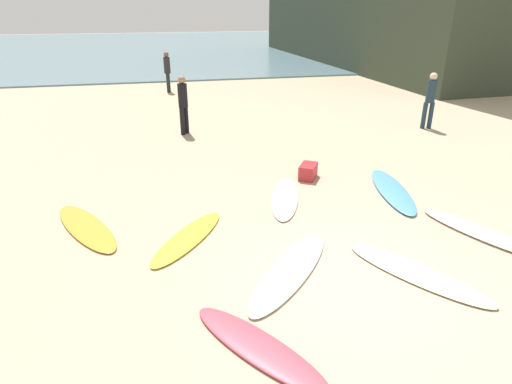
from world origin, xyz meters
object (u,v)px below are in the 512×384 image
object	(u,v)px
beachgoer_near	(430,98)
surfboard_3	(392,190)
surfboard_1	(290,271)
beachgoer_mid	(183,102)
surfboard_4	(188,238)
surfboard_2	(417,273)
surfboard_6	(258,347)
surfboard_7	(285,198)
beach_cooler	(308,171)
surfboard_5	(480,232)
beachgoer_far	(167,70)
surfboard_0	(86,227)

from	to	relation	value
beachgoer_near	surfboard_3	bearing A→B (deg)	69.52
surfboard_1	beachgoer_mid	xyz separation A→B (m)	(-0.94, 7.93, 0.94)
surfboard_3	surfboard_4	world-z (taller)	surfboard_3
surfboard_2	surfboard_4	size ratio (longest dim) A/B	1.10
surfboard_6	beachgoer_mid	distance (m)	9.37
surfboard_7	beach_cooler	size ratio (longest dim) A/B	3.97
surfboard_5	beachgoer_mid	world-z (taller)	beachgoer_mid
surfboard_2	surfboard_6	distance (m)	2.79
surfboard_7	surfboard_2	bearing A→B (deg)	128.84
surfboard_6	beachgoer_far	world-z (taller)	beachgoer_far
surfboard_4	surfboard_6	xyz separation A→B (m)	(0.58, -2.75, 0.00)
surfboard_7	surfboard_5	bearing A→B (deg)	161.14
surfboard_1	surfboard_5	bearing A→B (deg)	46.95
surfboard_2	surfboard_3	size ratio (longest dim) A/B	0.92
surfboard_6	beachgoer_mid	bearing A→B (deg)	56.22
surfboard_4	surfboard_1	bearing A→B (deg)	-7.98
surfboard_0	surfboard_4	xyz separation A→B (m)	(1.74, -0.78, -0.00)
beachgoer_near	beachgoer_mid	xyz separation A→B (m)	(-7.60, 1.11, -0.00)
beachgoer_near	beachgoer_far	world-z (taller)	beachgoer_near
surfboard_2	beachgoer_far	world-z (taller)	beachgoer_far
surfboard_2	surfboard_6	world-z (taller)	surfboard_6
beachgoer_near	surfboard_1	bearing A→B (deg)	64.65
surfboard_5	surfboard_6	world-z (taller)	surfboard_5
surfboard_3	beachgoer_mid	size ratio (longest dim) A/B	1.40
surfboard_7	beachgoer_far	bearing A→B (deg)	-63.29
beachgoer_near	beachgoer_mid	distance (m)	7.68
surfboard_2	surfboard_3	distance (m)	3.11
beachgoer_near	beach_cooler	world-z (taller)	beachgoer_near
surfboard_4	beachgoer_mid	xyz separation A→B (m)	(0.46, 6.57, 0.95)
surfboard_6	surfboard_3	bearing A→B (deg)	10.12
surfboard_0	surfboard_3	distance (m)	6.16
surfboard_3	surfboard_0	bearing A→B (deg)	14.54
surfboard_7	surfboard_4	bearing A→B (deg)	48.79
surfboard_1	surfboard_6	bearing A→B (deg)	-79.42
surfboard_7	beachgoer_near	world-z (taller)	beachgoer_near
surfboard_5	surfboard_2	bearing A→B (deg)	-176.39
surfboard_2	surfboard_5	world-z (taller)	surfboard_5
surfboard_0	surfboard_5	size ratio (longest dim) A/B	1.02
surfboard_1	beachgoer_far	size ratio (longest dim) A/B	1.38
surfboard_1	surfboard_4	bearing A→B (deg)	177.01
surfboard_6	beachgoer_mid	xyz separation A→B (m)	(-0.12, 9.33, 0.94)
surfboard_1	beachgoer_far	world-z (taller)	beachgoer_far
surfboard_2	surfboard_7	bearing A→B (deg)	78.68
beach_cooler	surfboard_0	bearing A→B (deg)	-162.99
surfboard_3	beach_cooler	size ratio (longest dim) A/B	4.51
surfboard_7	beach_cooler	xyz separation A→B (m)	(0.84, 0.99, 0.14)
surfboard_1	beachgoer_near	xyz separation A→B (m)	(6.66, 6.82, 0.95)
beachgoer_near	surfboard_4	bearing A→B (deg)	53.10
surfboard_0	surfboard_5	world-z (taller)	surfboard_5
surfboard_7	surfboard_6	bearing A→B (deg)	87.72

